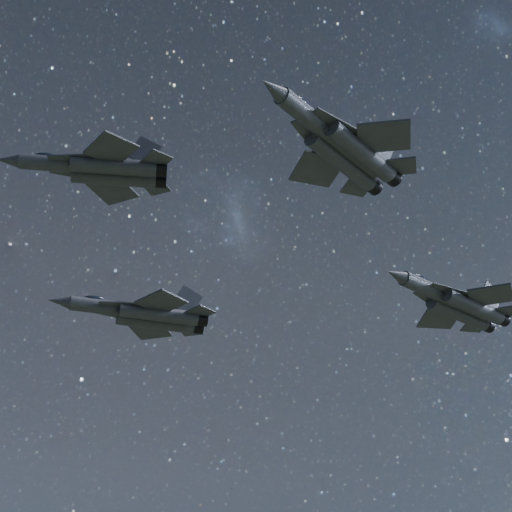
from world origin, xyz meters
TOP-DOWN VIEW (x-y plane):
  - jet_lead at (-20.13, 2.12)m, footprint 15.63×10.23m
  - jet_left at (-5.47, 23.63)m, footprint 19.08×12.93m
  - jet_right at (-6.00, -14.95)m, footprint 17.20×11.56m
  - jet_slot at (25.73, 5.02)m, footprint 20.01×13.98m

SIDE VIEW (x-z plane):
  - jet_right at x=-6.00m, z-range 155.24..159.59m
  - jet_left at x=-5.47m, z-range 156.48..161.28m
  - jet_lead at x=-20.13m, z-range 158.38..162.41m
  - jet_slot at x=25.73m, z-range 158.04..163.08m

